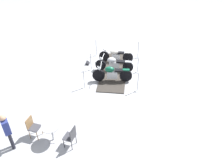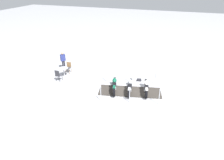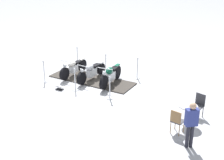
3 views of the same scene
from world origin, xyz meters
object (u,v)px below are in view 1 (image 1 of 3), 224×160
Objects in this scene: stanchion_right_front at (96,50)px; cafe_chair_across_table at (33,126)px; cafe_chair_near_table at (71,136)px; bystander_person at (7,129)px; info_placard at (88,63)px; stanchion_right_rear at (84,82)px; motorcycle_chrome at (114,64)px; cafe_table at (51,130)px; motorcycle_cream at (115,55)px; stanchion_right_mid at (91,65)px; motorcycle_forest at (112,74)px; stanchion_left_mid at (138,67)px; stanchion_left_rear at (138,85)px; stanchion_left_front at (138,53)px.

stanchion_right_front is 7.38m from cafe_chair_across_table.
bystander_person is at bearing 21.39° from cafe_chair_near_table.
stanchion_right_front is at bearing -16.17° from info_placard.
stanchion_right_rear is at bearing -167.68° from stanchion_right_front.
cafe_table is at bearing 74.71° from motorcycle_chrome.
stanchion_right_front reaches higher than motorcycle_cream.
stanchion_right_rear is (-1.85, -0.40, 0.05)m from stanchion_right_mid.
stanchion_left_mid is (1.41, -1.15, -0.16)m from motorcycle_forest.
motorcycle_chrome is at bearing 49.33° from stanchion_left_rear.
cafe_table is at bearing -172.45° from stanchion_right_mid.
stanchion_left_mid reaches higher than cafe_chair_near_table.
cafe_table is 0.84× the size of cafe_chair_across_table.
cafe_table is at bearing 168.58° from stanchion_left_front.
cafe_table is at bearing 62.88° from motorcycle_forest.
info_placard is 6.43m from cafe_chair_near_table.
stanchion_left_mid is (0.60, -2.73, 0.03)m from stanchion_right_mid.
stanchion_right_mid is (-1.39, 1.10, -0.16)m from motorcycle_cream.
motorcycle_cream is 1.32× the size of bystander_person.
stanchion_left_mid is at bearing -146.04° from motorcycle_forest.
info_placard is (2.43, 0.89, -0.32)m from stanchion_right_rear.
cafe_chair_near_table is at bearing 81.95° from motorcycle_cream.
stanchion_right_front reaches higher than info_placard.
stanchion_left_front is 1.20× the size of cafe_chair_near_table.
cafe_chair_near_table is at bearing 169.04° from stanchion_left_mid.
stanchion_left_front reaches higher than motorcycle_cream.
stanchion_left_front reaches higher than info_placard.
info_placard is (-0.81, 1.59, -0.44)m from motorcycle_cream.
stanchion_right_rear reaches higher than cafe_chair_near_table.
motorcycle_forest is 1.57m from stanchion_right_rear.
stanchion_left_mid is 6.40m from cafe_table.
stanchion_right_front reaches higher than stanchion_right_rear.
motorcycle_chrome is at bearing -94.28° from motorcycle_forest.
motorcycle_chrome reaches higher than cafe_table.
cafe_chair_near_table reaches higher than cafe_table.
stanchion_left_rear is (-3.10, -3.54, -0.06)m from stanchion_right_front.
stanchion_right_front is (1.56, 1.74, -0.07)m from motorcycle_chrome.
cafe_table is at bearing 150.31° from stanchion_left_rear.
motorcycle_chrome is 2.21× the size of stanchion_left_mid.
stanchion_right_mid is 5.71m from cafe_chair_near_table.
stanchion_left_rear is at bearing -111.79° from stanchion_right_mid.
motorcycle_chrome is 6.84m from bystander_person.
motorcycle_cream is at bearing -75.17° from info_placard.
motorcycle_forest is 1.91× the size of stanchion_left_rear.
motorcycle_chrome is at bearing 73.38° from cafe_chair_across_table.
stanchion_right_rear is at bearing 155.88° from stanchion_left_front.
stanchion_right_rear is at bearing -71.36° from cafe_chair_near_table.
stanchion_left_front reaches higher than motorcycle_chrome.
motorcycle_forest is 1.88× the size of stanchion_right_front.
motorcycle_cream is 2.34× the size of cafe_chair_across_table.
cafe_chair_across_table is (-3.67, 0.50, 0.16)m from stanchion_right_rear.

